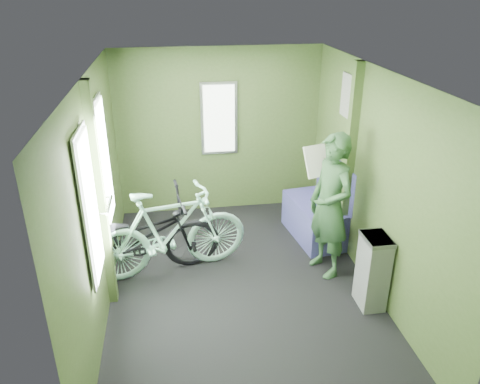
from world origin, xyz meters
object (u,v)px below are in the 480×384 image
object	(u,v)px
bicycle_black	(139,276)
waste_box	(373,271)
bicycle_mint	(172,273)
passenger	(330,206)
bench_seat	(318,215)

from	to	relation	value
bicycle_black	waste_box	world-z (taller)	waste_box
bicycle_black	bicycle_mint	size ratio (longest dim) A/B	1.06
bicycle_black	bicycle_mint	bearing A→B (deg)	-97.29
bicycle_mint	passenger	distance (m)	1.95
passenger	waste_box	size ratio (longest dim) A/B	2.06
passenger	waste_box	world-z (taller)	passenger
bicycle_black	bicycle_mint	distance (m)	0.37
bicycle_mint	waste_box	xyz separation A→B (m)	(2.01, -0.88, 0.40)
bicycle_mint	passenger	size ratio (longest dim) A/B	1.09
bench_seat	passenger	bearing A→B (deg)	-108.28
bicycle_mint	bicycle_black	bearing A→B (deg)	79.58
passenger	bicycle_mint	bearing A→B (deg)	-115.30
waste_box	bench_seat	bearing A→B (deg)	94.43
bicycle_mint	passenger	xyz separation A→B (m)	(1.76, -0.21, 0.83)
passenger	bench_seat	xyz separation A→B (m)	(0.14, 0.77, -0.52)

